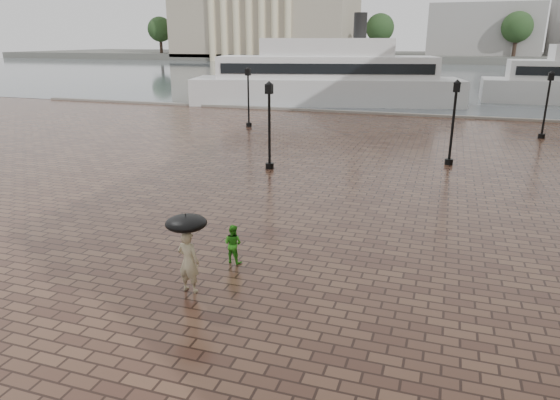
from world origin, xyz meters
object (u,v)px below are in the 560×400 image
(street_lamps, at_px, (377,110))
(ferry_near, at_px, (326,77))
(child_pedestrian, at_px, (233,244))
(adult_pedestrian, at_px, (189,262))

(street_lamps, relative_size, ferry_near, 0.76)
(child_pedestrian, height_order, ferry_near, ferry_near)
(child_pedestrian, relative_size, ferry_near, 0.04)
(street_lamps, height_order, child_pedestrian, street_lamps)
(ferry_near, bearing_deg, adult_pedestrian, -94.89)
(child_pedestrian, distance_m, ferry_near, 39.71)
(street_lamps, distance_m, adult_pedestrian, 21.03)
(child_pedestrian, bearing_deg, ferry_near, -71.84)
(adult_pedestrian, distance_m, child_pedestrian, 2.13)
(adult_pedestrian, bearing_deg, street_lamps, -89.71)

